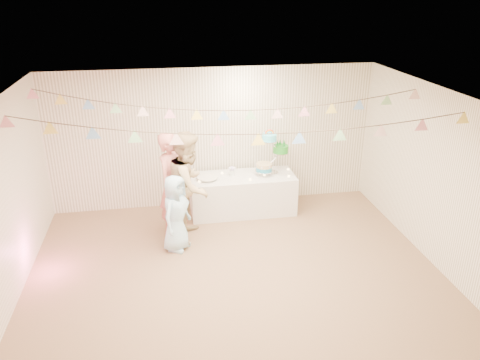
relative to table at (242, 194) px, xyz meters
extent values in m
plane|color=brown|center=(-0.46, -2.00, -0.36)|extent=(6.00, 6.00, 0.00)
plane|color=silver|center=(-0.46, -2.00, 2.24)|extent=(6.00, 6.00, 0.00)
plane|color=white|center=(-0.46, 0.50, 0.94)|extent=(6.00, 6.00, 0.00)
plane|color=white|center=(-0.46, -4.50, 0.94)|extent=(6.00, 6.00, 0.00)
plane|color=white|center=(-3.46, -2.00, 0.94)|extent=(5.00, 5.00, 0.00)
plane|color=white|center=(2.54, -2.00, 0.94)|extent=(5.00, 5.00, 0.00)
cube|color=silver|center=(0.00, 0.00, 0.00)|extent=(1.90, 0.76, 0.71)
cylinder|color=white|center=(-0.65, -0.05, 0.40)|extent=(0.38, 0.38, 0.02)
imported|color=#CC736A|center=(-1.27, -0.56, 0.53)|extent=(0.71, 0.77, 1.77)
imported|color=tan|center=(-1.01, -0.73, 0.55)|extent=(0.95, 1.07, 1.82)
imported|color=#B0DFF9|center=(-1.26, -1.12, 0.27)|extent=(0.67, 0.73, 1.26)
cylinder|color=#FFD88C|center=(-0.80, -0.15, 0.37)|extent=(0.04, 0.04, 0.03)
cylinder|color=#FFD88C|center=(-0.35, 0.18, 0.37)|extent=(0.04, 0.04, 0.03)
cylinder|color=#FFD88C|center=(0.10, -0.22, 0.37)|extent=(0.04, 0.04, 0.03)
cylinder|color=#FFD88C|center=(0.35, 0.22, 0.37)|extent=(0.04, 0.04, 0.03)
cylinder|color=#FFD88C|center=(0.82, -0.18, 0.37)|extent=(0.04, 0.04, 0.03)
cylinder|color=#FFD88C|center=(0.90, 0.15, 0.37)|extent=(0.04, 0.04, 0.03)
cylinder|color=#FFD88C|center=(0.40, -0.05, 0.37)|extent=(0.04, 0.04, 0.03)
camera|label=1|loc=(-1.39, -7.73, 3.58)|focal=35.00mm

